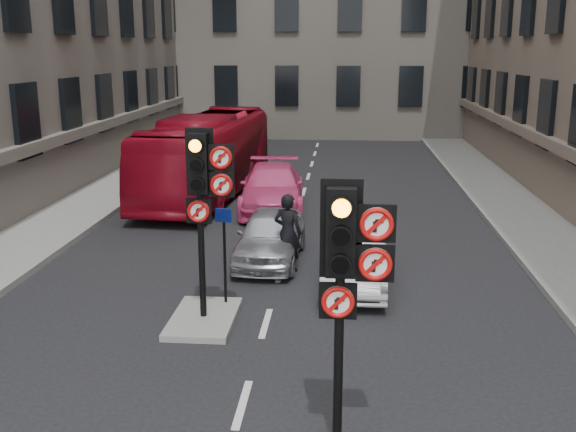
% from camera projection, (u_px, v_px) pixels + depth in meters
% --- Properties ---
extents(pavement_left, '(3.00, 50.00, 0.16)m').
position_uv_depth(pavement_left, '(54.00, 220.00, 20.14)').
color(pavement_left, gray).
rests_on(pavement_left, ground).
extents(pavement_right, '(3.00, 50.00, 0.16)m').
position_uv_depth(pavement_right, '(548.00, 231.00, 18.98)').
color(pavement_right, gray).
rests_on(pavement_right, ground).
extents(centre_island, '(1.20, 2.00, 0.12)m').
position_uv_depth(centre_island, '(204.00, 318.00, 12.90)').
color(centre_island, gray).
rests_on(centre_island, ground).
extents(signal_near, '(0.91, 0.40, 3.58)m').
position_uv_depth(signal_near, '(348.00, 261.00, 8.19)').
color(signal_near, black).
rests_on(signal_near, ground).
extents(signal_far, '(0.91, 0.40, 3.58)m').
position_uv_depth(signal_far, '(204.00, 183.00, 12.24)').
color(signal_far, black).
rests_on(signal_far, centre_island).
extents(car_silver, '(1.65, 3.77, 1.26)m').
position_uv_depth(car_silver, '(270.00, 236.00, 16.44)').
color(car_silver, '#A7A9AF').
rests_on(car_silver, ground).
extents(car_white, '(1.36, 3.85, 1.27)m').
position_uv_depth(car_white, '(353.00, 256.00, 14.83)').
color(car_white, beige).
rests_on(car_white, ground).
extents(car_pink, '(2.32, 4.99, 1.41)m').
position_uv_depth(car_pink, '(272.00, 188.00, 21.65)').
color(car_pink, '#DC407F').
rests_on(car_pink, ground).
extents(bus_red, '(3.15, 10.31, 2.83)m').
position_uv_depth(bus_red, '(208.00, 155.00, 23.74)').
color(bus_red, maroon).
rests_on(bus_red, ground).
extents(motorcycle, '(0.55, 1.76, 1.05)m').
position_uv_depth(motorcycle, '(348.00, 225.00, 17.82)').
color(motorcycle, black).
rests_on(motorcycle, ground).
extents(motorcyclist, '(0.77, 0.62, 1.85)m').
position_uv_depth(motorcyclist, '(288.00, 233.00, 15.63)').
color(motorcyclist, black).
rests_on(motorcyclist, ground).
extents(info_sign, '(0.33, 0.13, 1.94)m').
position_uv_depth(info_sign, '(224.00, 242.00, 13.26)').
color(info_sign, black).
rests_on(info_sign, centre_island).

